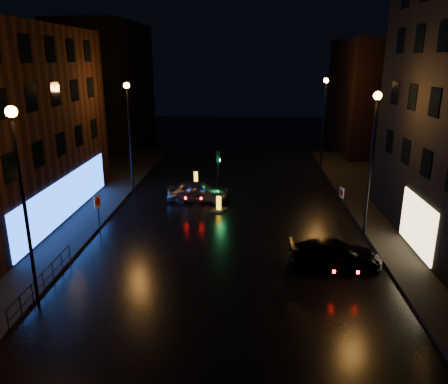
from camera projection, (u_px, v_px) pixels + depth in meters
The scene contains 16 objects.
ground at pixel (224, 286), 20.07m from camera, with size 120.00×120.00×0.00m, color black.
pavement_left at pixel (16, 218), 28.40m from camera, with size 12.00×44.00×0.15m, color black.
building_far_left at pixel (106, 84), 52.23m from camera, with size 8.00×16.00×14.00m, color black.
building_far_right at pixel (375, 96), 48.06m from camera, with size 8.00×14.00×12.00m, color black.
street_lamp_lnear at pixel (21, 179), 16.92m from camera, with size 0.44×0.44×8.37m.
street_lamp_lfar at pixel (129, 121), 32.19m from camera, with size 0.44×0.44×8.37m.
street_lamp_rnear at pixel (373, 144), 23.75m from camera, with size 0.44×0.44×8.37m.
street_lamp_rfar at pixel (324, 110), 39.02m from camera, with size 0.44×0.44×8.37m.
traffic_signal at pixel (218, 188), 33.34m from camera, with size 1.40×2.40×3.45m.
guard_railing at pixel (43, 278), 19.31m from camera, with size 0.05×6.04×1.00m.
silver_hatchback at pixel (198, 191), 31.79m from camera, with size 1.77×4.39×1.50m, color #969A9D.
dark_sedan at pixel (335, 254), 21.82m from camera, with size 1.89×4.65×1.35m, color black.
bollard_near at pixel (219, 208), 29.90m from camera, with size 1.18×1.39×1.03m.
bollard_far at pixel (196, 182), 36.10m from camera, with size 1.16×1.42×1.08m.
road_sign_left at pixel (98, 205), 25.61m from camera, with size 0.22×0.57×2.39m.
road_sign_right at pixel (342, 195), 28.10m from camera, with size 0.18×0.50×2.10m.
Camera 1 is at (0.97, -17.87, 10.07)m, focal length 35.00 mm.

